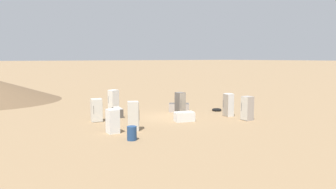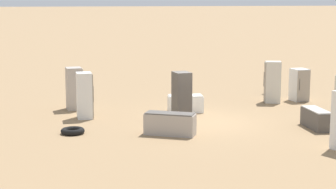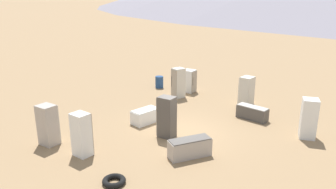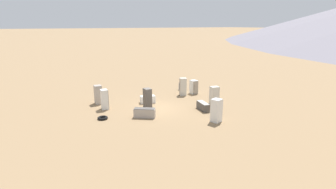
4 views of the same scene
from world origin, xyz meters
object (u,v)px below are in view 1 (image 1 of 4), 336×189
object	(u,v)px
scrap_tire	(217,110)
discarded_fridge_0	(118,112)
discarded_fridge_3	(247,108)
discarded_fridge_9	(179,108)
discarded_fridge_1	(113,100)
discarded_fridge_2	(133,116)
discarded_fridge_5	(184,117)
discarded_fridge_7	(228,105)
discarded_fridge_8	(113,121)
discarded_fridge_4	(180,104)
discarded_fridge_6	(97,110)
rusty_barrel	(132,133)

from	to	relation	value
scrap_tire	discarded_fridge_0	bearing A→B (deg)	163.75
discarded_fridge_3	discarded_fridge_9	world-z (taller)	discarded_fridge_3
discarded_fridge_1	discarded_fridge_2	size ratio (longest dim) A/B	0.98
discarded_fridge_5	discarded_fridge_9	size ratio (longest dim) A/B	0.90
discarded_fridge_7	discarded_fridge_8	xyz separation A→B (m)	(-10.01, -0.16, -0.16)
discarded_fridge_3	scrap_tire	bearing A→B (deg)	-8.83
discarded_fridge_3	discarded_fridge_8	xyz separation A→B (m)	(-9.97, 1.81, -0.15)
discarded_fridge_1	discarded_fridge_8	world-z (taller)	discarded_fridge_1
discarded_fridge_8	discarded_fridge_1	bearing A→B (deg)	67.80
discarded_fridge_3	discarded_fridge_1	bearing A→B (deg)	37.99
discarded_fridge_2	discarded_fridge_0	bearing A→B (deg)	-167.93
discarded_fridge_0	discarded_fridge_9	world-z (taller)	discarded_fridge_9
discarded_fridge_4	scrap_tire	bearing A→B (deg)	-172.64
discarded_fridge_9	scrap_tire	distance (m)	3.36
discarded_fridge_2	discarded_fridge_9	xyz separation A→B (m)	(6.60, 4.04, -0.55)
discarded_fridge_0	discarded_fridge_8	size ratio (longest dim) A/B	1.14
discarded_fridge_6	scrap_tire	world-z (taller)	discarded_fridge_6
discarded_fridge_5	discarded_fridge_6	distance (m)	6.36
discarded_fridge_2	discarded_fridge_8	world-z (taller)	discarded_fridge_2
discarded_fridge_6	scrap_tire	distance (m)	10.55
discarded_fridge_3	discarded_fridge_7	bearing A→B (deg)	3.64
scrap_tire	discarded_fridge_1	bearing A→B (deg)	144.62
discarded_fridge_1	discarded_fridge_7	distance (m)	9.87
discarded_fridge_1	discarded_fridge_8	size ratio (longest dim) A/B	1.24
discarded_fridge_3	discarded_fridge_5	distance (m)	4.71
discarded_fridge_0	discarded_fridge_2	bearing A→B (deg)	-92.07
discarded_fridge_0	discarded_fridge_9	xyz separation A→B (m)	(5.24, -1.02, 0.04)
discarded_fridge_1	discarded_fridge_6	world-z (taller)	discarded_fridge_1
discarded_fridge_4	rusty_barrel	xyz separation A→B (m)	(-6.69, -4.44, -0.55)
discarded_fridge_6	discarded_fridge_8	xyz separation A→B (m)	(-0.60, -3.99, -0.09)
discarded_fridge_4	discarded_fridge_9	bearing A→B (deg)	-121.34
discarded_fridge_9	rusty_barrel	bearing A→B (deg)	-14.31
discarded_fridge_3	discarded_fridge_4	xyz separation A→B (m)	(-3.16, 4.02, 0.07)
discarded_fridge_2	discarded_fridge_6	xyz separation A→B (m)	(-0.78, 4.07, -0.10)
discarded_fridge_2	discarded_fridge_5	xyz separation A→B (m)	(4.48, 0.53, -0.58)
discarded_fridge_8	scrap_tire	bearing A→B (deg)	16.39
discarded_fridge_2	discarded_fridge_6	world-z (taller)	discarded_fridge_2
discarded_fridge_3	discarded_fridge_5	world-z (taller)	discarded_fridge_3
discarded_fridge_2	discarded_fridge_4	distance (m)	5.89
discarded_fridge_8	scrap_tire	size ratio (longest dim) A/B	1.80
discarded_fridge_4	discarded_fridge_7	size ratio (longest dim) A/B	1.06
discarded_fridge_2	discarded_fridge_5	world-z (taller)	discarded_fridge_2
scrap_tire	rusty_barrel	bearing A→B (deg)	-156.29
discarded_fridge_0	discarded_fridge_4	size ratio (longest dim) A/B	0.89
discarded_fridge_3	scrap_tire	distance (m)	4.57
discarded_fridge_2	discarded_fridge_6	bearing A→B (deg)	-142.04
discarded_fridge_6	discarded_fridge_8	bearing A→B (deg)	92.98
discarded_fridge_8	discarded_fridge_2	bearing A→B (deg)	-0.16
discarded_fridge_7	scrap_tire	xyz separation A→B (m)	(1.02, 2.39, -0.80)
discarded_fridge_0	discarded_fridge_7	xyz separation A→B (m)	(7.27, -4.81, 0.55)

